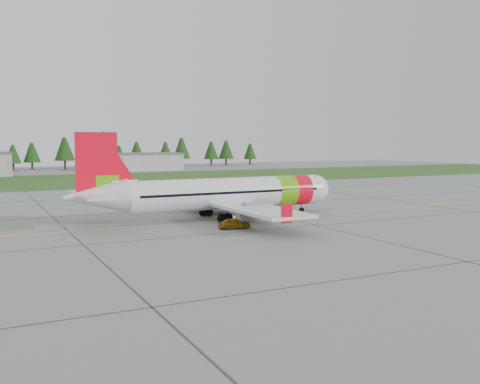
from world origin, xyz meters
TOP-DOWN VIEW (x-y plane):
  - ground at (0.00, 0.00)m, footprint 320.00×320.00m
  - aircraft at (3.12, 9.68)m, footprint 33.55×30.76m
  - follow_me_car at (0.89, 2.00)m, footprint 1.34×1.52m
  - grass_strip at (0.00, 82.00)m, footprint 320.00×50.00m
  - taxi_guideline at (0.00, 8.00)m, footprint 120.00×0.25m
  - hangar_east at (25.00, 118.00)m, footprint 24.00×12.00m
  - treeline at (0.00, 138.00)m, footprint 160.00×8.00m

SIDE VIEW (x-z plane):
  - ground at x=0.00m, z-range 0.00..0.00m
  - taxi_guideline at x=0.00m, z-range 0.00..0.02m
  - grass_strip at x=0.00m, z-range 0.00..0.03m
  - follow_me_car at x=0.89m, z-range 0.00..3.38m
  - hangar_east at x=25.00m, z-range 0.00..5.20m
  - aircraft at x=3.12m, z-range -2.15..8.02m
  - treeline at x=0.00m, z-range 0.00..10.00m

